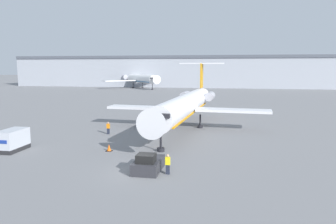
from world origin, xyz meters
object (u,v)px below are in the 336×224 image
worker_near_tug (168,164)px  airplane_parked_far_left (139,78)px  airplane_main (186,105)px  traffic_cone_left (109,148)px  pushback_tug (148,164)px  luggage_cart (13,140)px  worker_by_wing (108,128)px

worker_near_tug → airplane_parked_far_left: size_ratio=0.06×
airplane_main → traffic_cone_left: airplane_main is taller
pushback_tug → airplane_main: bearing=88.3°
luggage_cart → airplane_parked_far_left: 103.39m
worker_near_tug → traffic_cone_left: bearing=140.2°
luggage_cart → pushback_tug: bearing=-14.0°
luggage_cart → worker_near_tug: size_ratio=2.10×
pushback_tug → luggage_cart: size_ratio=1.08×
pushback_tug → luggage_cart: bearing=166.0°
luggage_cart → worker_near_tug: 18.28m
luggage_cart → traffic_cone_left: size_ratio=4.86×
traffic_cone_left → airplane_parked_far_left: 103.69m
pushback_tug → worker_by_wing: (-9.01, 14.07, 0.23)m
pushback_tug → luggage_cart: luggage_cart is taller
luggage_cart → traffic_cone_left: 10.33m
luggage_cart → worker_near_tug: (17.70, -4.55, -0.24)m
traffic_cone_left → airplane_parked_far_left: airplane_parked_far_left is taller
pushback_tug → worker_near_tug: bearing=-18.4°
airplane_main → luggage_cart: (-16.48, -15.91, -2.36)m
airplane_main → worker_near_tug: (1.22, -20.46, -2.60)m
airplane_main → worker_near_tug: bearing=-86.6°
airplane_parked_far_left → worker_by_wing: bearing=-76.7°
luggage_cart → traffic_cone_left: (10.16, 1.72, -0.79)m
worker_by_wing → airplane_parked_far_left: 94.75m
airplane_main → traffic_cone_left: bearing=-114.0°
luggage_cart → worker_near_tug: luggage_cart is taller
worker_near_tug → airplane_main: bearing=93.4°
worker_by_wing → traffic_cone_left: bearing=-68.6°
pushback_tug → worker_by_wing: bearing=122.6°
worker_by_wing → worker_near_tug: bearing=-53.6°
worker_by_wing → airplane_main: bearing=31.1°
worker_near_tug → luggage_cart: bearing=165.6°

